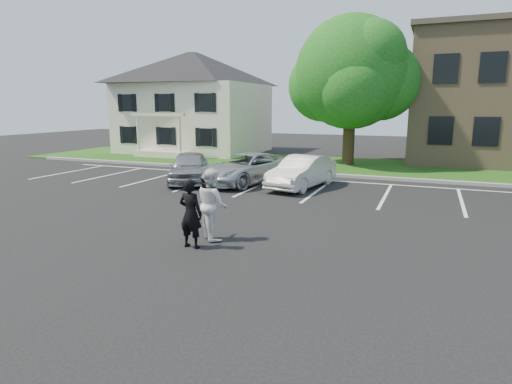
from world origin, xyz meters
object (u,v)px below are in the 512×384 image
car_silver_west (189,167)px  man_black_suit (191,214)px  house (194,103)px  tree (353,75)px  man_white_shirt (212,204)px  car_white_sedan (302,172)px  car_silver_minivan (246,168)px

car_silver_west → man_black_suit: bearing=-84.1°
house → tree: size_ratio=1.17×
house → man_white_shirt: size_ratio=5.31×
tree → car_silver_west: size_ratio=2.06×
tree → car_white_sedan: bearing=-94.5°
house → man_white_shirt: bearing=-58.6°
man_white_shirt → house: bearing=-15.7°
car_silver_west → house: bearing=93.9°
house → man_white_shirt: 23.20m
car_white_sedan → man_black_suit: bearing=-81.3°
man_black_suit → car_silver_west: size_ratio=0.42×
car_silver_west → car_white_sedan: (5.33, 0.69, -0.02)m
tree → man_black_suit: 17.82m
tree → man_white_shirt: bearing=-92.8°
house → car_silver_west: bearing=-60.8°
car_white_sedan → car_silver_minivan: bearing=-170.5°
tree → car_silver_minivan: 9.98m
car_silver_minivan → car_silver_west: bearing=-145.8°
man_black_suit → house: bearing=-56.3°
house → car_silver_minivan: 15.19m
man_black_suit → car_silver_west: 9.71m
man_black_suit → car_white_sedan: man_black_suit is taller
car_silver_minivan → car_white_sedan: bearing=17.3°
man_white_shirt → car_white_sedan: size_ratio=0.45×
man_white_shirt → car_white_sedan: bearing=-48.2°
man_black_suit → man_white_shirt: man_white_shirt is taller
man_white_shirt → car_silver_west: man_white_shirt is taller
house → man_white_shirt: (12.00, -19.65, -2.86)m
tree → house: bearing=165.5°
man_white_shirt → car_silver_west: bearing=-12.2°
car_silver_west → car_white_sedan: 5.38m
house → tree: (12.80, -3.31, 1.52)m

